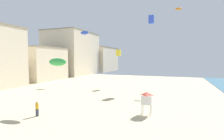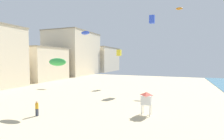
% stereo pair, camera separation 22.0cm
% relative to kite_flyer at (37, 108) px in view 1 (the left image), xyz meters
% --- Properties ---
extents(boardwalk_hotel_mid, '(13.54, 13.62, 9.63)m').
position_rel_kite_flyer_xyz_m(boardwalk_hotel_mid, '(-25.54, 26.10, 3.90)').
color(boardwalk_hotel_mid, beige).
rests_on(boardwalk_hotel_mid, ground).
extents(boardwalk_hotel_far, '(15.07, 20.05, 16.79)m').
position_rel_kite_flyer_xyz_m(boardwalk_hotel_far, '(-25.54, 45.00, 7.48)').
color(boardwalk_hotel_far, beige).
rests_on(boardwalk_hotel_far, ground).
extents(boardwalk_hotel_distant, '(17.68, 21.20, 12.05)m').
position_rel_kite_flyer_xyz_m(boardwalk_hotel_distant, '(-25.54, 66.78, 5.11)').
color(boardwalk_hotel_distant, beige).
rests_on(boardwalk_hotel_distant, ground).
extents(kite_flyer, '(0.34, 0.34, 1.64)m').
position_rel_kite_flyer_xyz_m(kite_flyer, '(0.00, 0.00, 0.00)').
color(kite_flyer, '#383D4C').
rests_on(kite_flyer, ground).
extents(lifeguard_stand, '(1.10, 1.10, 2.55)m').
position_rel_kite_flyer_xyz_m(lifeguard_stand, '(11.00, 4.69, 0.92)').
color(lifeguard_stand, white).
rests_on(lifeguard_stand, ground).
extents(kite_yellow_box, '(0.88, 0.88, 1.39)m').
position_rel_kite_flyer_xyz_m(kite_yellow_box, '(1.78, 22.22, 6.64)').
color(kite_yellow_box, yellow).
extents(kite_green_parafoil, '(2.42, 0.67, 0.94)m').
position_rel_kite_flyer_xyz_m(kite_green_parafoil, '(0.70, 2.66, 4.90)').
color(kite_green_parafoil, green).
extents(kite_orange_parafoil, '(1.34, 0.37, 0.52)m').
position_rel_kite_flyer_xyz_m(kite_orange_parafoil, '(14.04, 24.89, 15.71)').
color(kite_orange_parafoil, orange).
extents(kite_blue_parafoil, '(2.31, 0.64, 0.90)m').
position_rel_kite_flyer_xyz_m(kite_blue_parafoil, '(-7.64, 23.84, 11.76)').
color(kite_blue_parafoil, blue).
extents(kite_blue_box, '(1.02, 1.02, 1.60)m').
position_rel_kite_flyer_xyz_m(kite_blue_box, '(8.90, 22.15, 13.35)').
color(kite_blue_box, blue).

